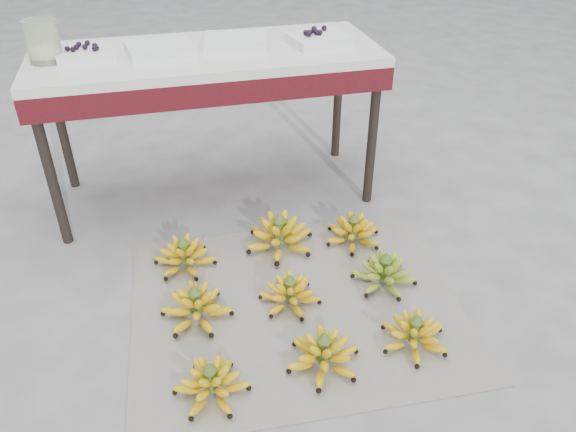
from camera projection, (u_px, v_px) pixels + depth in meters
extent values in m
plane|color=#606062|center=(291.00, 304.00, 2.18)|extent=(60.00, 60.00, 0.00)
cube|color=beige|center=(296.00, 305.00, 2.18)|extent=(1.30, 1.11, 0.01)
ellipsoid|color=#E1B707|center=(212.00, 386.00, 1.80)|extent=(0.31, 0.31, 0.07)
ellipsoid|color=#E1B707|center=(211.00, 380.00, 1.78)|extent=(0.22, 0.22, 0.05)
ellipsoid|color=#E1B707|center=(210.00, 374.00, 1.77)|extent=(0.14, 0.14, 0.04)
cylinder|color=#405C21|center=(211.00, 380.00, 1.78)|extent=(0.04, 0.04, 0.10)
cone|color=#405C21|center=(209.00, 366.00, 1.75)|extent=(0.05, 0.05, 0.04)
ellipsoid|color=#E1B707|center=(323.00, 357.00, 1.90)|extent=(0.26, 0.26, 0.08)
ellipsoid|color=#E1B707|center=(324.00, 350.00, 1.88)|extent=(0.18, 0.18, 0.06)
ellipsoid|color=#E1B707|center=(324.00, 344.00, 1.87)|extent=(0.12, 0.12, 0.05)
cylinder|color=#405C21|center=(324.00, 350.00, 1.88)|extent=(0.04, 0.04, 0.10)
cone|color=#405C21|center=(324.00, 336.00, 1.85)|extent=(0.05, 0.05, 0.04)
ellipsoid|color=#E1B707|center=(414.00, 337.00, 1.98)|extent=(0.28, 0.28, 0.07)
ellipsoid|color=#E1B707|center=(415.00, 331.00, 1.97)|extent=(0.20, 0.20, 0.05)
ellipsoid|color=#E1B707|center=(416.00, 324.00, 1.95)|extent=(0.13, 0.13, 0.04)
cylinder|color=#405C21|center=(415.00, 331.00, 1.97)|extent=(0.04, 0.04, 0.10)
cone|color=#405C21|center=(417.00, 318.00, 1.93)|extent=(0.05, 0.05, 0.04)
ellipsoid|color=#E1B707|center=(197.00, 310.00, 2.09)|extent=(0.34, 0.34, 0.08)
ellipsoid|color=#E1B707|center=(196.00, 303.00, 2.07)|extent=(0.24, 0.24, 0.06)
ellipsoid|color=#E1B707|center=(195.00, 296.00, 2.06)|extent=(0.16, 0.16, 0.05)
cylinder|color=#405C21|center=(196.00, 303.00, 2.07)|extent=(0.04, 0.04, 0.11)
cone|color=#405C21|center=(194.00, 289.00, 2.04)|extent=(0.05, 0.05, 0.04)
ellipsoid|color=#E1B707|center=(290.00, 296.00, 2.16)|extent=(0.28, 0.28, 0.07)
ellipsoid|color=#E1B707|center=(290.00, 290.00, 2.15)|extent=(0.20, 0.20, 0.05)
ellipsoid|color=#E1B707|center=(290.00, 284.00, 2.13)|extent=(0.13, 0.13, 0.04)
cylinder|color=#405C21|center=(290.00, 290.00, 2.15)|extent=(0.04, 0.04, 0.10)
cone|color=#405C21|center=(290.00, 278.00, 2.11)|extent=(0.05, 0.05, 0.03)
ellipsoid|color=olive|center=(384.00, 276.00, 2.26)|extent=(0.31, 0.31, 0.08)
ellipsoid|color=olive|center=(385.00, 269.00, 2.24)|extent=(0.22, 0.22, 0.06)
ellipsoid|color=olive|center=(386.00, 263.00, 2.22)|extent=(0.14, 0.14, 0.05)
cylinder|color=#405C21|center=(385.00, 269.00, 2.24)|extent=(0.04, 0.04, 0.10)
cone|color=#405C21|center=(386.00, 256.00, 2.20)|extent=(0.05, 0.05, 0.04)
ellipsoid|color=#E1B707|center=(185.00, 259.00, 2.35)|extent=(0.33, 0.33, 0.08)
ellipsoid|color=#E1B707|center=(184.00, 252.00, 2.33)|extent=(0.24, 0.24, 0.06)
ellipsoid|color=#E1B707|center=(183.00, 246.00, 2.32)|extent=(0.15, 0.15, 0.05)
cylinder|color=#405C21|center=(184.00, 252.00, 2.33)|extent=(0.04, 0.04, 0.10)
cone|color=#405C21|center=(183.00, 240.00, 2.30)|extent=(0.05, 0.05, 0.04)
ellipsoid|color=#E1B707|center=(280.00, 239.00, 2.46)|extent=(0.38, 0.38, 0.09)
ellipsoid|color=#E1B707|center=(280.00, 231.00, 2.44)|extent=(0.26, 0.26, 0.07)
ellipsoid|color=#E1B707|center=(280.00, 224.00, 2.42)|extent=(0.17, 0.17, 0.06)
cylinder|color=#405C21|center=(280.00, 231.00, 2.44)|extent=(0.05, 0.05, 0.12)
cone|color=#405C21|center=(280.00, 216.00, 2.39)|extent=(0.06, 0.06, 0.04)
ellipsoid|color=#E1B707|center=(353.00, 234.00, 2.50)|extent=(0.26, 0.26, 0.07)
ellipsoid|color=#E1B707|center=(353.00, 228.00, 2.48)|extent=(0.18, 0.18, 0.06)
ellipsoid|color=#E1B707|center=(354.00, 223.00, 2.47)|extent=(0.12, 0.12, 0.05)
cylinder|color=#405C21|center=(353.00, 228.00, 2.48)|extent=(0.04, 0.04, 0.10)
cone|color=#405C21|center=(354.00, 216.00, 2.45)|extent=(0.05, 0.05, 0.04)
cylinder|color=black|center=(50.00, 174.00, 2.34)|extent=(0.04, 0.04, 0.70)
cylinder|color=black|center=(372.00, 137.00, 2.63)|extent=(0.04, 0.04, 0.70)
cylinder|color=black|center=(61.00, 124.00, 2.75)|extent=(0.04, 0.04, 0.70)
cylinder|color=black|center=(338.00, 97.00, 3.04)|extent=(0.04, 0.04, 0.70)
cube|color=#530F15|center=(208.00, 70.00, 2.53)|extent=(1.53, 0.61, 0.10)
cube|color=silver|center=(207.00, 55.00, 2.49)|extent=(1.53, 0.61, 0.04)
cube|color=silver|center=(84.00, 53.00, 2.38)|extent=(0.26, 0.21, 0.04)
sphere|color=black|center=(67.00, 49.00, 2.33)|extent=(0.02, 0.02, 0.02)
sphere|color=black|center=(79.00, 44.00, 2.38)|extent=(0.02, 0.02, 0.02)
sphere|color=black|center=(85.00, 47.00, 2.35)|extent=(0.02, 0.02, 0.02)
sphere|color=black|center=(87.00, 43.00, 2.40)|extent=(0.02, 0.02, 0.02)
sphere|color=black|center=(85.00, 47.00, 2.35)|extent=(0.02, 0.02, 0.02)
sphere|color=black|center=(96.00, 48.00, 2.34)|extent=(0.02, 0.02, 0.02)
sphere|color=black|center=(76.00, 47.00, 2.35)|extent=(0.02, 0.02, 0.02)
sphere|color=black|center=(95.00, 46.00, 2.37)|extent=(0.02, 0.02, 0.02)
sphere|color=black|center=(95.00, 49.00, 2.33)|extent=(0.02, 0.02, 0.02)
sphere|color=black|center=(73.00, 49.00, 2.32)|extent=(0.02, 0.02, 0.02)
cube|color=silver|center=(160.00, 49.00, 2.42)|extent=(0.30, 0.24, 0.04)
cube|color=silver|center=(236.00, 41.00, 2.51)|extent=(0.31, 0.25, 0.04)
cube|color=silver|center=(320.00, 39.00, 2.54)|extent=(0.29, 0.24, 0.04)
sphere|color=black|center=(316.00, 32.00, 2.51)|extent=(0.03, 0.03, 0.03)
sphere|color=black|center=(307.00, 33.00, 2.51)|extent=(0.03, 0.03, 0.03)
sphere|color=black|center=(314.00, 30.00, 2.54)|extent=(0.03, 0.03, 0.03)
sphere|color=black|center=(324.00, 28.00, 2.57)|extent=(0.03, 0.03, 0.03)
sphere|color=black|center=(310.00, 32.00, 2.51)|extent=(0.03, 0.03, 0.03)
sphere|color=black|center=(314.00, 29.00, 2.56)|extent=(0.03, 0.03, 0.03)
sphere|color=black|center=(309.00, 34.00, 2.49)|extent=(0.03, 0.03, 0.03)
sphere|color=black|center=(320.00, 33.00, 2.51)|extent=(0.03, 0.03, 0.03)
sphere|color=black|center=(306.00, 33.00, 2.51)|extent=(0.03, 0.03, 0.03)
cylinder|color=beige|center=(43.00, 41.00, 2.30)|extent=(0.16, 0.16, 0.17)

